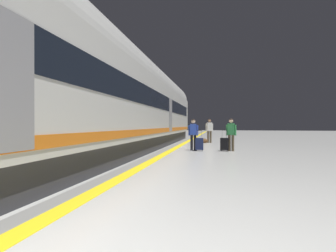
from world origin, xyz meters
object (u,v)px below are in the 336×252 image
(passenger_mid, at_px, (209,129))
(passenger_far, at_px, (231,132))
(passenger_near, at_px, (193,132))
(suitcase_far, at_px, (224,144))
(duffel_bag_mid, at_px, (205,141))
(suitcase_near, at_px, (199,144))
(high_speed_train, at_px, (96,91))

(passenger_mid, bearing_deg, passenger_far, -77.33)
(passenger_near, height_order, suitcase_far, passenger_near)
(duffel_bag_mid, xyz_separation_m, passenger_far, (1.56, -5.21, 0.78))
(passenger_near, xyz_separation_m, suitcase_near, (0.32, -0.18, -0.57))
(passenger_far, bearing_deg, duffel_bag_mid, 106.65)
(suitcase_near, relative_size, passenger_mid, 0.60)
(high_speed_train, distance_m, duffel_bag_mid, 10.29)
(passenger_near, distance_m, passenger_mid, 5.61)
(suitcase_far, bearing_deg, duffel_bag_mid, 103.10)
(passenger_far, relative_size, suitcase_far, 1.54)
(high_speed_train, distance_m, suitcase_far, 6.57)
(high_speed_train, distance_m, suitcase_near, 5.67)
(high_speed_train, relative_size, passenger_near, 21.97)
(suitcase_near, bearing_deg, passenger_near, 150.61)
(passenger_near, bearing_deg, suitcase_near, -29.39)
(duffel_bag_mid, relative_size, passenger_far, 0.27)
(high_speed_train, bearing_deg, passenger_near, 53.01)
(passenger_near, height_order, duffel_bag_mid, passenger_near)
(passenger_far, bearing_deg, high_speed_train, -139.68)
(passenger_far, bearing_deg, suitcase_near, -170.50)
(duffel_bag_mid, bearing_deg, high_speed_train, -109.91)
(passenger_near, bearing_deg, duffel_bag_mid, 86.83)
(duffel_bag_mid, xyz_separation_m, suitcase_far, (1.24, -5.32, 0.20))
(passenger_mid, distance_m, duffel_bag_mid, 0.95)
(suitcase_near, bearing_deg, passenger_mid, 87.09)
(passenger_mid, relative_size, duffel_bag_mid, 3.92)
(suitcase_far, bearing_deg, suitcase_near, -173.12)
(high_speed_train, height_order, passenger_near, high_speed_train)
(suitcase_near, height_order, passenger_far, passenger_far)
(high_speed_train, bearing_deg, passenger_far, 40.32)
(high_speed_train, relative_size, suitcase_far, 33.35)
(passenger_mid, height_order, duffel_bag_mid, passenger_mid)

